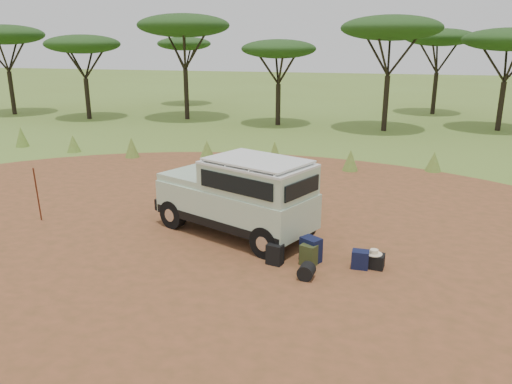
% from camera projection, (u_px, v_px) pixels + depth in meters
% --- Properties ---
extents(ground, '(140.00, 140.00, 0.00)m').
position_uv_depth(ground, '(189.00, 248.00, 11.70)').
color(ground, olive).
rests_on(ground, ground).
extents(dirt_clearing, '(23.00, 23.00, 0.01)m').
position_uv_depth(dirt_clearing, '(189.00, 248.00, 11.70)').
color(dirt_clearing, brown).
rests_on(dirt_clearing, ground).
extents(grass_fringe, '(36.60, 1.60, 0.90)m').
position_uv_depth(grass_fringe, '(277.00, 154.00, 19.57)').
color(grass_fringe, olive).
rests_on(grass_fringe, ground).
extents(acacia_treeline, '(46.70, 13.20, 6.26)m').
position_uv_depth(acacia_treeline, '(332.00, 38.00, 28.41)').
color(acacia_treeline, black).
rests_on(acacia_treeline, ground).
extents(safari_vehicle, '(4.41, 3.12, 2.02)m').
position_uv_depth(safari_vehicle, '(239.00, 197.00, 12.24)').
color(safari_vehicle, '#AEC7AA').
rests_on(safari_vehicle, ground).
extents(walking_staff, '(0.28, 0.38, 1.55)m').
position_uv_depth(walking_staff, '(37.00, 195.00, 13.12)').
color(walking_staff, maroon).
rests_on(walking_staff, ground).
extents(backpack_black, '(0.39, 0.32, 0.46)m').
position_uv_depth(backpack_black, '(275.00, 254.00, 10.78)').
color(backpack_black, black).
rests_on(backpack_black, ground).
extents(backpack_navy, '(0.52, 0.49, 0.56)m').
position_uv_depth(backpack_navy, '(311.00, 250.00, 10.89)').
color(backpack_navy, '#121739').
rests_on(backpack_navy, ground).
extents(backpack_olive, '(0.40, 0.34, 0.47)m').
position_uv_depth(backpack_olive, '(309.00, 255.00, 10.73)').
color(backpack_olive, '#363C1C').
rests_on(backpack_olive, ground).
extents(duffel_navy, '(0.36, 0.27, 0.40)m').
position_uv_depth(duffel_navy, '(360.00, 260.00, 10.59)').
color(duffel_navy, '#121739').
rests_on(duffel_navy, ground).
extents(hard_case, '(0.48, 0.36, 0.31)m').
position_uv_depth(hard_case, '(373.00, 261.00, 10.63)').
color(hard_case, black).
rests_on(hard_case, ground).
extents(stuff_sack, '(0.36, 0.36, 0.33)m').
position_uv_depth(stuff_sack, '(306.00, 271.00, 10.12)').
color(stuff_sack, black).
rests_on(stuff_sack, ground).
extents(safari_hat, '(0.35, 0.35, 0.10)m').
position_uv_depth(safari_hat, '(374.00, 252.00, 10.57)').
color(safari_hat, beige).
rests_on(safari_hat, hard_case).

